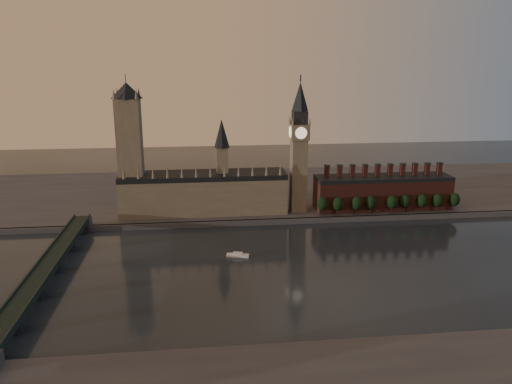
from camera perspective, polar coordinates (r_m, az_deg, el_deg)
ground at (r=303.11m, az=6.91°, el=-9.03°), size 900.00×900.00×0.00m
north_bank at (r=467.82m, az=1.97°, el=0.03°), size 900.00×182.00×4.00m
palace_of_westminster at (r=397.02m, az=-5.90°, el=0.16°), size 130.00×30.30×74.00m
victoria_tower at (r=392.89m, az=-14.22°, el=5.21°), size 24.00×24.00×108.00m
big_ben at (r=392.20m, az=4.94°, el=5.26°), size 15.00×15.00×107.00m
chimney_block at (r=419.66m, az=14.24°, el=0.04°), size 110.00×25.00×37.00m
embankment_tree_0 at (r=391.46m, az=7.62°, el=-1.35°), size 8.60×8.60×14.88m
embankment_tree_1 at (r=393.14m, az=9.35°, el=-1.35°), size 8.60×8.60×14.88m
embankment_tree_2 at (r=397.51m, az=11.44°, el=-1.27°), size 8.60×8.60×14.88m
embankment_tree_3 at (r=402.02m, az=12.97°, el=-1.17°), size 8.60×8.60×14.88m
embankment_tree_4 at (r=407.45m, az=15.31°, el=-1.11°), size 8.60×8.60×14.88m
embankment_tree_5 at (r=412.80m, az=16.65°, el=-1.00°), size 8.60×8.60×14.88m
embankment_tree_6 at (r=418.29m, az=18.46°, el=-0.94°), size 8.60×8.60×14.88m
embankment_tree_7 at (r=423.43m, az=20.03°, el=-0.89°), size 8.60×8.60×14.88m
embankment_tree_8 at (r=430.14m, az=21.73°, el=-0.82°), size 8.60×8.60×14.88m
westminster_bridge at (r=303.45m, az=-23.10°, el=-8.64°), size 14.00×200.00×11.55m
river_boat at (r=322.19m, az=-2.10°, el=-7.21°), size 14.96×7.38×2.88m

